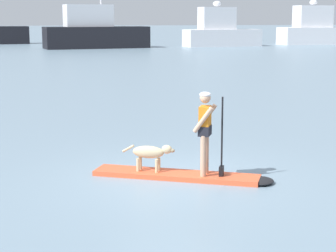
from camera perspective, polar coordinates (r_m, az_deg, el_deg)
ground_plane at (r=12.47m, az=0.78°, el=-4.89°), size 400.00×400.00×0.00m
paddleboard at (r=12.41m, az=1.81°, el=-4.74°), size 3.65×2.12×0.10m
person_paddler at (r=12.10m, az=3.59°, el=-0.12°), size 0.68×0.60×1.70m
dog at (r=12.49m, az=-1.66°, el=-2.56°), size 1.06×0.54×0.57m
moored_boat_outer at (r=63.07m, az=-6.99°, el=8.86°), size 11.06×5.12×9.41m
moored_boat_center at (r=66.46m, az=5.01°, el=8.89°), size 8.67×3.94×4.87m
moored_boat_starboard at (r=73.16m, az=13.86°, el=8.84°), size 9.22×3.80×5.12m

